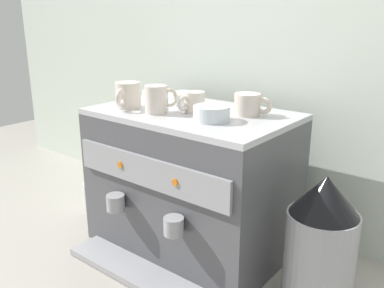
{
  "coord_description": "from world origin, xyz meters",
  "views": [
    {
      "loc": [
        0.79,
        -0.99,
        0.75
      ],
      "look_at": [
        0.0,
        0.0,
        0.35
      ],
      "focal_mm": 39.13,
      "sensor_mm": 36.0,
      "label": 1
    }
  ],
  "objects_px": {
    "espresso_machine": "(191,181)",
    "ceramic_bowl_2": "(212,114)",
    "ceramic_cup_2": "(249,105)",
    "ceramic_cup_0": "(194,102)",
    "ceramic_cup_3": "(157,99)",
    "ceramic_bowl_1": "(184,99)",
    "coffee_grinder": "(320,244)",
    "ceramic_cup_1": "(128,95)",
    "milk_pitcher": "(97,196)",
    "ceramic_bowl_0": "(155,96)"
  },
  "relations": [
    {
      "from": "ceramic_cup_0",
      "to": "milk_pitcher",
      "type": "height_order",
      "value": "ceramic_cup_0"
    },
    {
      "from": "ceramic_bowl_1",
      "to": "milk_pitcher",
      "type": "bearing_deg",
      "value": -163.9
    },
    {
      "from": "espresso_machine",
      "to": "ceramic_cup_1",
      "type": "height_order",
      "value": "ceramic_cup_1"
    },
    {
      "from": "ceramic_cup_3",
      "to": "ceramic_bowl_0",
      "type": "height_order",
      "value": "ceramic_cup_3"
    },
    {
      "from": "milk_pitcher",
      "to": "ceramic_cup_3",
      "type": "bearing_deg",
      "value": -6.78
    },
    {
      "from": "coffee_grinder",
      "to": "ceramic_cup_1",
      "type": "bearing_deg",
      "value": -175.78
    },
    {
      "from": "ceramic_cup_3",
      "to": "ceramic_bowl_1",
      "type": "bearing_deg",
      "value": 98.19
    },
    {
      "from": "ceramic_cup_1",
      "to": "ceramic_cup_3",
      "type": "xyz_separation_m",
      "value": [
        0.13,
        0.0,
        0.0
      ]
    },
    {
      "from": "espresso_machine",
      "to": "ceramic_bowl_1",
      "type": "xyz_separation_m",
      "value": [
        -0.09,
        0.07,
        0.25
      ]
    },
    {
      "from": "ceramic_cup_1",
      "to": "ceramic_cup_3",
      "type": "height_order",
      "value": "ceramic_cup_3"
    },
    {
      "from": "ceramic_cup_1",
      "to": "ceramic_bowl_0",
      "type": "bearing_deg",
      "value": 93.83
    },
    {
      "from": "ceramic_cup_2",
      "to": "ceramic_cup_0",
      "type": "bearing_deg",
      "value": -157.21
    },
    {
      "from": "ceramic_cup_1",
      "to": "ceramic_bowl_2",
      "type": "distance_m",
      "value": 0.31
    },
    {
      "from": "ceramic_cup_2",
      "to": "ceramic_bowl_2",
      "type": "height_order",
      "value": "ceramic_cup_2"
    },
    {
      "from": "ceramic_cup_2",
      "to": "ceramic_cup_1",
      "type": "bearing_deg",
      "value": -157.27
    },
    {
      "from": "ceramic_cup_0",
      "to": "ceramic_bowl_0",
      "type": "height_order",
      "value": "ceramic_cup_0"
    },
    {
      "from": "ceramic_bowl_1",
      "to": "milk_pitcher",
      "type": "xyz_separation_m",
      "value": [
        -0.37,
        -0.11,
        -0.42
      ]
    },
    {
      "from": "ceramic_bowl_1",
      "to": "ceramic_bowl_2",
      "type": "bearing_deg",
      "value": -31.61
    },
    {
      "from": "ceramic_cup_1",
      "to": "ceramic_cup_2",
      "type": "relative_size",
      "value": 1.07
    },
    {
      "from": "ceramic_cup_2",
      "to": "ceramic_bowl_0",
      "type": "relative_size",
      "value": 1.23
    },
    {
      "from": "ceramic_cup_1",
      "to": "coffee_grinder",
      "type": "distance_m",
      "value": 0.72
    },
    {
      "from": "ceramic_cup_3",
      "to": "ceramic_bowl_2",
      "type": "relative_size",
      "value": 1.05
    },
    {
      "from": "ceramic_cup_0",
      "to": "milk_pitcher",
      "type": "relative_size",
      "value": 0.85
    },
    {
      "from": "milk_pitcher",
      "to": "ceramic_bowl_0",
      "type": "bearing_deg",
      "value": 18.86
    },
    {
      "from": "ceramic_cup_0",
      "to": "ceramic_cup_2",
      "type": "height_order",
      "value": "ceramic_cup_2"
    },
    {
      "from": "espresso_machine",
      "to": "coffee_grinder",
      "type": "height_order",
      "value": "espresso_machine"
    },
    {
      "from": "espresso_machine",
      "to": "coffee_grinder",
      "type": "xyz_separation_m",
      "value": [
        0.45,
        -0.03,
        -0.05
      ]
    },
    {
      "from": "espresso_machine",
      "to": "ceramic_bowl_2",
      "type": "xyz_separation_m",
      "value": [
        0.12,
        -0.05,
        0.25
      ]
    },
    {
      "from": "ceramic_bowl_1",
      "to": "ceramic_cup_0",
      "type": "bearing_deg",
      "value": -36.1
    },
    {
      "from": "espresso_machine",
      "to": "ceramic_cup_3",
      "type": "height_order",
      "value": "ceramic_cup_3"
    },
    {
      "from": "ceramic_cup_0",
      "to": "ceramic_bowl_0",
      "type": "xyz_separation_m",
      "value": [
        -0.21,
        0.05,
        -0.01
      ]
    },
    {
      "from": "ceramic_cup_3",
      "to": "ceramic_bowl_2",
      "type": "bearing_deg",
      "value": 7.55
    },
    {
      "from": "espresso_machine",
      "to": "ceramic_bowl_1",
      "type": "height_order",
      "value": "ceramic_bowl_1"
    },
    {
      "from": "ceramic_bowl_1",
      "to": "coffee_grinder",
      "type": "xyz_separation_m",
      "value": [
        0.54,
        -0.11,
        -0.3
      ]
    },
    {
      "from": "ceramic_cup_0",
      "to": "ceramic_bowl_0",
      "type": "bearing_deg",
      "value": 165.98
    },
    {
      "from": "ceramic_cup_0",
      "to": "ceramic_bowl_1",
      "type": "bearing_deg",
      "value": 143.9
    },
    {
      "from": "espresso_machine",
      "to": "ceramic_cup_2",
      "type": "bearing_deg",
      "value": 22.31
    },
    {
      "from": "ceramic_cup_3",
      "to": "espresso_machine",
      "type": "bearing_deg",
      "value": 48.9
    },
    {
      "from": "ceramic_cup_3",
      "to": "coffee_grinder",
      "type": "distance_m",
      "value": 0.61
    },
    {
      "from": "ceramic_cup_3",
      "to": "milk_pitcher",
      "type": "distance_m",
      "value": 0.59
    },
    {
      "from": "ceramic_cup_1",
      "to": "ceramic_cup_2",
      "type": "xyz_separation_m",
      "value": [
        0.36,
        0.15,
        -0.01
      ]
    },
    {
      "from": "ceramic_cup_0",
      "to": "milk_pitcher",
      "type": "xyz_separation_m",
      "value": [
        -0.46,
        -0.03,
        -0.43
      ]
    },
    {
      "from": "milk_pitcher",
      "to": "ceramic_bowl_2",
      "type": "bearing_deg",
      "value": -2.16
    },
    {
      "from": "espresso_machine",
      "to": "ceramic_cup_3",
      "type": "relative_size",
      "value": 5.68
    },
    {
      "from": "ceramic_cup_0",
      "to": "ceramic_cup_3",
      "type": "relative_size",
      "value": 0.9
    },
    {
      "from": "ceramic_bowl_2",
      "to": "milk_pitcher",
      "type": "bearing_deg",
      "value": 177.84
    },
    {
      "from": "ceramic_cup_3",
      "to": "ceramic_bowl_1",
      "type": "xyz_separation_m",
      "value": [
        -0.02,
        0.15,
        -0.02
      ]
    },
    {
      "from": "ceramic_cup_0",
      "to": "ceramic_bowl_2",
      "type": "xyz_separation_m",
      "value": [
        0.11,
        -0.06,
        -0.01
      ]
    },
    {
      "from": "ceramic_cup_1",
      "to": "espresso_machine",
      "type": "bearing_deg",
      "value": 23.08
    },
    {
      "from": "ceramic_bowl_0",
      "to": "milk_pitcher",
      "type": "bearing_deg",
      "value": -161.14
    }
  ]
}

